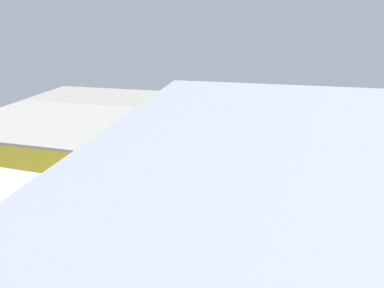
% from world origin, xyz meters
% --- Properties ---
extents(ground_plane, '(184.74, 184.74, 0.00)m').
position_xyz_m(ground_plane, '(0.00, 0.00, 0.00)').
color(ground_plane, '#9E998C').
rests_on(ground_plane, ground).
extents(rail_bed, '(115.86, 17.33, 0.01)m').
position_xyz_m(rail_bed, '(0.00, -21.75, 0.00)').
color(rail_bed, '#5B544C').
rests_on(rail_bed, ground).
extents(street_asphalt, '(115.71, 13.10, 0.01)m').
position_xyz_m(street_asphalt, '(0.00, 5.40, 0.00)').
color(street_asphalt, '#424244').
rests_on(street_asphalt, ground).
extents(track_rails, '(115.39, 10.90, 0.12)m').
position_xyz_m(track_rails, '(0.00, -21.75, 0.18)').
color(track_rails, '#9E9EA8').
rests_on(track_rails, ground).
extents(platform_canopy_near, '(47.69, 6.84, 4.48)m').
position_xyz_m(platform_canopy_near, '(7.98, -13.36, 4.25)').
color(platform_canopy_near, '#C63D2D').
rests_on(platform_canopy_near, ground).
extents(locomotive, '(15.98, 3.19, 4.98)m').
position_xyz_m(locomotive, '(-15.42, -24.36, 1.77)').
color(locomotive, black).
rests_on(locomotive, ground).
extents(passenger_coach, '(18.47, 3.54, 5.76)m').
position_xyz_m(passenger_coach, '(-35.50, -24.37, 3.03)').
color(passenger_coach, black).
rests_on(passenger_coach, ground).
extents(freight_coach_far, '(17.01, 3.45, 6.15)m').
position_xyz_m(freight_coach_far, '(26.34, -19.14, 3.25)').
color(freight_coach_far, black).
rests_on(freight_coach_far, ground).
extents(parked_car_0, '(4.31, 2.01, 1.68)m').
position_xyz_m(parked_car_0, '(-13.19, 1.50, 0.75)').
color(parked_car_0, black).
rests_on(parked_car_0, ground).
extents(parked_car_1, '(4.53, 1.90, 1.63)m').
position_xyz_m(parked_car_1, '(-5.94, 2.47, 0.72)').
color(parked_car_1, black).
rests_on(parked_car_1, ground).
extents(parked_car_2, '(4.61, 1.92, 1.79)m').
position_xyz_m(parked_car_2, '(2.02, 1.82, 0.79)').
color(parked_car_2, black).
rests_on(parked_car_2, ground).
extents(parked_car_3, '(4.54, 2.16, 1.77)m').
position_xyz_m(parked_car_3, '(9.24, 1.90, 0.79)').
color(parked_car_3, black).
rests_on(parked_car_3, ground).
extents(parked_car_4, '(4.42, 1.81, 1.67)m').
position_xyz_m(parked_car_4, '(17.25, 2.17, 0.74)').
color(parked_car_4, black).
rests_on(parked_car_4, ground).
extents(parked_car_5, '(4.69, 1.98, 1.68)m').
position_xyz_m(parked_car_5, '(25.30, 2.09, 0.75)').
color(parked_car_5, black).
rests_on(parked_car_5, ground).
extents(parked_car_6, '(4.16, 2.05, 1.73)m').
position_xyz_m(parked_car_6, '(32.62, 2.09, 0.77)').
color(parked_car_6, black).
rests_on(parked_car_6, ground).
extents(construction_building, '(32.12, 23.22, 19.52)m').
position_xyz_m(construction_building, '(16.59, 22.12, 9.76)').
color(construction_building, yellow).
rests_on(construction_building, ground).
extents(construction_roof_slab, '(32.75, 23.85, 0.40)m').
position_xyz_m(construction_roof_slab, '(16.59, 22.12, 19.72)').
color(construction_roof_slab, '#ADA89E').
rests_on(construction_roof_slab, construction_building).
extents(box_truck_0, '(9.36, 2.72, 3.13)m').
position_xyz_m(box_truck_0, '(23.18, 6.46, 1.57)').
color(box_truck_0, black).
rests_on(box_truck_0, ground).
extents(box_truck_1, '(9.46, 3.26, 3.44)m').
position_xyz_m(box_truck_1, '(4.24, 5.63, 1.69)').
color(box_truck_1, black).
rests_on(box_truck_1, ground).
extents(box_truck_2, '(9.74, 3.34, 3.33)m').
position_xyz_m(box_truck_2, '(29.30, 4.93, 1.64)').
color(box_truck_2, black).
rests_on(box_truck_2, ground).
extents(street_tree_0, '(5.50, 5.50, 7.87)m').
position_xyz_m(street_tree_0, '(39.87, 10.25, 5.10)').
color(street_tree_0, brown).
rests_on(street_tree_0, ground).
extents(street_tree_1, '(5.32, 5.32, 8.19)m').
position_xyz_m(street_tree_1, '(39.75, 11.20, 5.51)').
color(street_tree_1, brown).
rests_on(street_tree_1, ground).
extents(street_tree_2, '(5.46, 5.46, 8.33)m').
position_xyz_m(street_tree_2, '(-14.02, 10.41, 5.58)').
color(street_tree_2, brown).
rests_on(street_tree_2, ground).
extents(street_tree_3, '(5.80, 5.80, 8.54)m').
position_xyz_m(street_tree_3, '(16.52, 10.64, 5.61)').
color(street_tree_3, brown).
rests_on(street_tree_3, ground).
extents(street_tree_4, '(4.29, 4.29, 6.53)m').
position_xyz_m(street_tree_4, '(-23.51, 9.69, 4.37)').
color(street_tree_4, brown).
rests_on(street_tree_4, ground).
extents(street_tree_5, '(5.44, 5.44, 8.38)m').
position_xyz_m(street_tree_5, '(-27.94, 10.93, 5.64)').
color(street_tree_5, brown).
rests_on(street_tree_5, ground).
extents(traffic_light, '(0.50, 0.36, 7.09)m').
position_xyz_m(traffic_light, '(-5.48, 10.32, 4.65)').
color(traffic_light, '#333333').
rests_on(traffic_light, ground).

